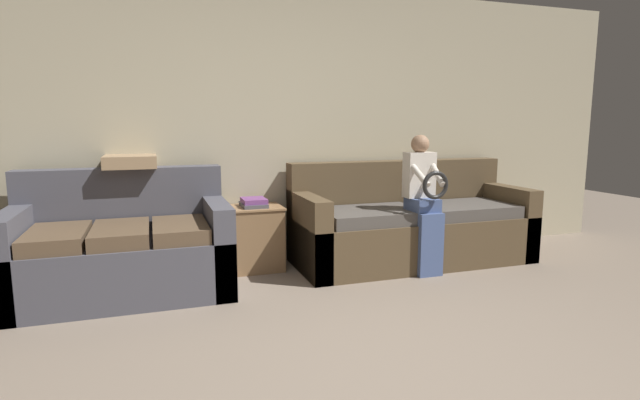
{
  "coord_description": "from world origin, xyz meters",
  "views": [
    {
      "loc": [
        -1.09,
        -1.89,
        1.31
      ],
      "look_at": [
        0.09,
        1.6,
        0.74
      ],
      "focal_mm": 28.0,
      "sensor_mm": 36.0,
      "label": 1
    }
  ],
  "objects_px": {
    "side_shelf": "(253,237)",
    "book_stack": "(254,203)",
    "couch_main": "(410,226)",
    "child_left_seated": "(424,197)",
    "throw_pillow": "(130,161)",
    "couch_side": "(123,250)"
  },
  "relations": [
    {
      "from": "side_shelf",
      "to": "book_stack",
      "type": "bearing_deg",
      "value": -22.88
    },
    {
      "from": "couch_main",
      "to": "book_stack",
      "type": "distance_m",
      "value": 1.5
    },
    {
      "from": "couch_main",
      "to": "child_left_seated",
      "type": "distance_m",
      "value": 0.5
    },
    {
      "from": "couch_main",
      "to": "book_stack",
      "type": "bearing_deg",
      "value": 172.31
    },
    {
      "from": "side_shelf",
      "to": "throw_pillow",
      "type": "bearing_deg",
      "value": 178.06
    },
    {
      "from": "child_left_seated",
      "to": "book_stack",
      "type": "relative_size",
      "value": 3.99
    },
    {
      "from": "throw_pillow",
      "to": "side_shelf",
      "type": "bearing_deg",
      "value": -1.94
    },
    {
      "from": "couch_side",
      "to": "child_left_seated",
      "type": "xyz_separation_m",
      "value": [
        2.47,
        -0.27,
        0.33
      ]
    },
    {
      "from": "child_left_seated",
      "to": "side_shelf",
      "type": "xyz_separation_m",
      "value": [
        -1.39,
        0.56,
        -0.37
      ]
    },
    {
      "from": "couch_side",
      "to": "throw_pillow",
      "type": "relative_size",
      "value": 3.9
    },
    {
      "from": "side_shelf",
      "to": "couch_side",
      "type": "bearing_deg",
      "value": -164.76
    },
    {
      "from": "couch_main",
      "to": "book_stack",
      "type": "height_order",
      "value": "couch_main"
    },
    {
      "from": "book_stack",
      "to": "couch_side",
      "type": "bearing_deg",
      "value": -165.05
    },
    {
      "from": "book_stack",
      "to": "throw_pillow",
      "type": "height_order",
      "value": "throw_pillow"
    },
    {
      "from": "couch_side",
      "to": "child_left_seated",
      "type": "height_order",
      "value": "child_left_seated"
    },
    {
      "from": "child_left_seated",
      "to": "side_shelf",
      "type": "distance_m",
      "value": 1.55
    },
    {
      "from": "couch_main",
      "to": "couch_side",
      "type": "bearing_deg",
      "value": -177.93
    },
    {
      "from": "child_left_seated",
      "to": "book_stack",
      "type": "bearing_deg",
      "value": 157.96
    },
    {
      "from": "couch_side",
      "to": "side_shelf",
      "type": "bearing_deg",
      "value": 15.24
    },
    {
      "from": "side_shelf",
      "to": "child_left_seated",
      "type": "bearing_deg",
      "value": -22.04
    },
    {
      "from": "side_shelf",
      "to": "book_stack",
      "type": "height_order",
      "value": "book_stack"
    },
    {
      "from": "couch_side",
      "to": "child_left_seated",
      "type": "relative_size",
      "value": 1.32
    }
  ]
}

